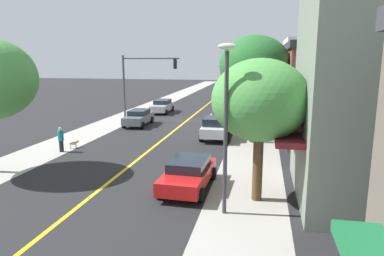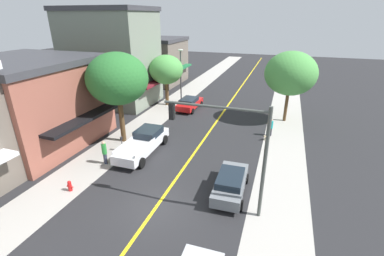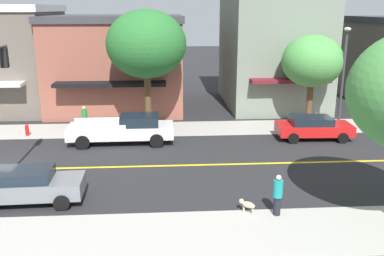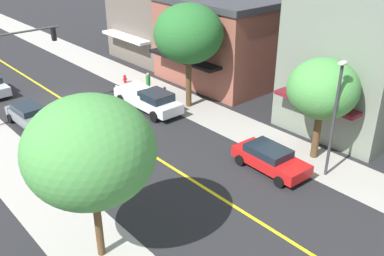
# 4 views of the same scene
# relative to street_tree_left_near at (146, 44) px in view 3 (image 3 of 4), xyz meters

# --- Properties ---
(sidewalk_left) EXTENTS (3.47, 126.00, 0.01)m
(sidewalk_left) POSITION_rel_street_tree_left_near_xyz_m (-0.13, -7.41, -5.57)
(sidewalk_left) COLOR #ADA8A0
(sidewalk_left) RESTS_ON ground
(tan_rowhouse) EXTENTS (11.34, 10.27, 7.24)m
(tan_rowhouse) POSITION_rel_street_tree_left_near_xyz_m (-7.27, -2.60, -1.94)
(tan_rowhouse) COLOR #935142
(tan_rowhouse) RESTS_ON ground
(corner_shop_building) EXTENTS (11.22, 7.65, 11.32)m
(corner_shop_building) POSITION_rel_street_tree_left_near_xyz_m (-7.28, 9.88, 0.10)
(corner_shop_building) COLOR gray
(corner_shop_building) RESTS_ON ground
(street_tree_left_near) EXTENTS (5.04, 5.04, 7.74)m
(street_tree_left_near) POSITION_rel_street_tree_left_near_xyz_m (0.00, 0.00, 0.00)
(street_tree_left_near) COLOR brown
(street_tree_left_near) RESTS_ON ground
(street_tree_left_far) EXTENTS (4.06, 4.06, 6.11)m
(street_tree_left_far) POSITION_rel_street_tree_left_near_xyz_m (-0.57, 10.94, -1.22)
(street_tree_left_far) COLOR brown
(street_tree_left_far) RESTS_ON ground
(fire_hydrant) EXTENTS (0.44, 0.24, 0.74)m
(fire_hydrant) POSITION_rel_street_tree_left_near_xyz_m (0.82, -7.62, -5.21)
(fire_hydrant) COLOR red
(fire_hydrant) RESTS_ON ground
(parking_meter) EXTENTS (0.12, 0.18, 1.27)m
(parking_meter) POSITION_rel_street_tree_left_near_xyz_m (0.95, -1.74, -4.73)
(parking_meter) COLOR #4C4C51
(parking_meter) RESTS_ON ground
(street_lamp) EXTENTS (0.70, 0.36, 6.63)m
(street_lamp) POSITION_rel_street_tree_left_near_xyz_m (0.67, 12.58, -1.50)
(street_lamp) COLOR #38383D
(street_lamp) RESTS_ON ground
(red_sedan_left_curb) EXTENTS (2.24, 4.57, 1.39)m
(red_sedan_left_curb) POSITION_rel_street_tree_left_near_xyz_m (2.65, 10.16, -4.83)
(red_sedan_left_curb) COLOR red
(red_sedan_left_curb) RESTS_ON ground
(grey_sedan_right_curb) EXTENTS (2.05, 4.43, 1.44)m
(grey_sedan_right_curb) POSITION_rel_street_tree_left_near_xyz_m (10.55, -4.59, -4.81)
(grey_sedan_right_curb) COLOR slate
(grey_sedan_right_curb) RESTS_ON ground
(white_pickup_truck) EXTENTS (2.27, 6.21, 1.69)m
(white_pickup_truck) POSITION_rel_street_tree_left_near_xyz_m (2.77, -1.33, -4.71)
(white_pickup_truck) COLOR silver
(white_pickup_truck) RESTS_ON ground
(pedestrian_green_shirt) EXTENTS (0.35, 0.35, 1.87)m
(pedestrian_green_shirt) POSITION_rel_street_tree_left_near_xyz_m (0.91, -3.97, -4.58)
(pedestrian_green_shirt) COLOR #33384C
(pedestrian_green_shirt) RESTS_ON ground
(pedestrian_teal_shirt) EXTENTS (0.37, 0.37, 1.66)m
(pedestrian_teal_shirt) POSITION_rel_street_tree_left_near_xyz_m (12.30, 5.37, -4.70)
(pedestrian_teal_shirt) COLOR black
(pedestrian_teal_shirt) RESTS_ON ground
(small_dog) EXTENTS (0.57, 0.64, 0.52)m
(small_dog) POSITION_rel_street_tree_left_near_xyz_m (12.05, 4.26, -5.23)
(small_dog) COLOR #C6B28C
(small_dog) RESTS_ON ground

